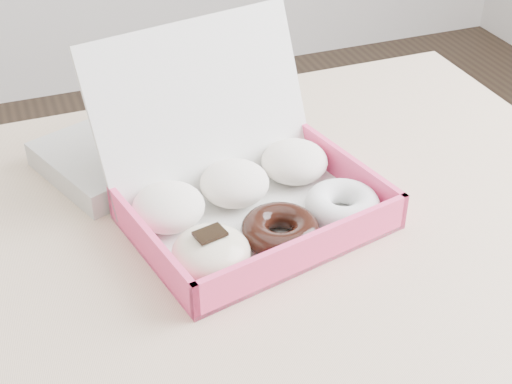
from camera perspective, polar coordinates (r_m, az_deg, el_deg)
name	(u,v)px	position (r m, az deg, el deg)	size (l,w,h in m)	color
table	(214,275)	(1.01, -3.39, -6.68)	(1.20, 0.80, 0.75)	tan
donut_box	(246,194)	(0.96, -0.77, -0.19)	(0.38, 0.36, 0.23)	silver
newspapers	(127,151)	(1.10, -10.27, 3.25)	(0.24, 0.19, 0.04)	silver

